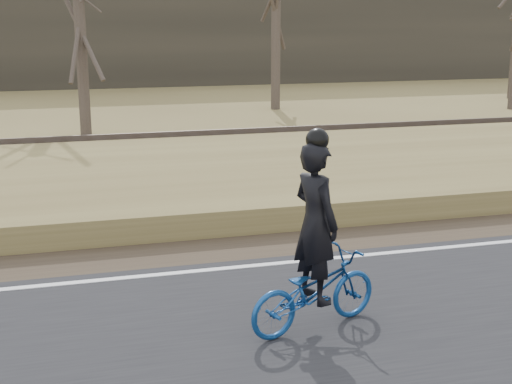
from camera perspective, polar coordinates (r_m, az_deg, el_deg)
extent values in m
plane|color=olive|center=(10.19, -3.82, -6.98)|extent=(120.00, 120.00, 0.00)
cube|color=black|center=(7.95, -0.03, -13.00)|extent=(120.00, 6.00, 0.06)
cube|color=silver|center=(10.35, -4.05, -6.26)|extent=(120.00, 0.12, 0.01)
cube|color=#473A2B|center=(11.29, -5.07, -4.78)|extent=(120.00, 1.60, 0.04)
cube|color=olive|center=(14.08, -7.34, -0.21)|extent=(120.00, 5.00, 0.44)
cube|color=slate|center=(17.76, -9.13, 2.69)|extent=(120.00, 3.00, 0.45)
cube|color=black|center=(17.71, -9.17, 3.63)|extent=(120.00, 2.40, 0.14)
cube|color=brown|center=(16.98, -8.91, 3.70)|extent=(120.00, 0.07, 0.15)
cube|color=brown|center=(18.39, -9.45, 4.46)|extent=(120.00, 0.07, 0.15)
cube|color=#383328|center=(39.38, -13.10, 12.65)|extent=(120.00, 4.00, 6.00)
imported|color=navy|center=(8.39, 4.68, -7.88)|extent=(1.85, 1.11, 0.92)
imported|color=black|center=(8.12, 4.79, -2.46)|extent=(0.63, 0.78, 1.87)
sphere|color=black|center=(7.91, 4.93, 4.18)|extent=(0.26, 0.26, 0.26)
cylinder|color=#51453B|center=(22.80, -13.93, 13.22)|extent=(0.36, 0.36, 7.02)
cylinder|color=#51453B|center=(28.47, 1.61, 14.45)|extent=(0.36, 0.36, 7.80)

